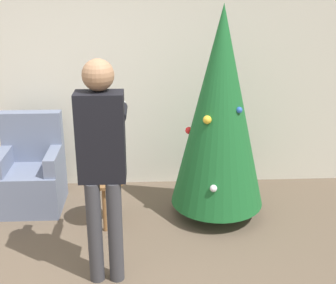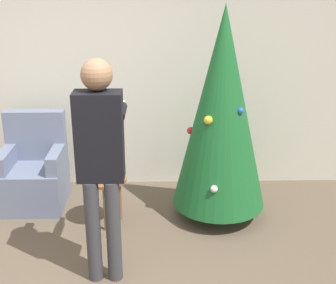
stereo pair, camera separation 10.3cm
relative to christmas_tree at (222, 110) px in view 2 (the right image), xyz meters
name	(u,v)px [view 2 (the right image)]	position (x,y,z in m)	size (l,w,h in m)	color
wall_back	(99,71)	(-1.27, 0.84, 0.21)	(8.00, 0.06, 2.70)	beige
christmas_tree	(222,110)	(0.00, 0.00, 0.00)	(0.93, 0.93, 2.13)	brown
armchair	(35,173)	(-1.95, 0.29, -0.79)	(0.65, 0.63, 1.00)	slate
person_standing	(100,154)	(-1.06, -0.99, -0.05)	(0.39, 0.57, 1.81)	#38383D
side_stool	(106,185)	(-1.13, -0.14, -0.73)	(0.41, 0.41, 0.49)	brown
laptop	(106,177)	(-1.13, -0.14, -0.64)	(0.29, 0.24, 0.02)	silver
book	(105,175)	(-1.13, -0.14, -0.62)	(0.21, 0.15, 0.02)	navy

